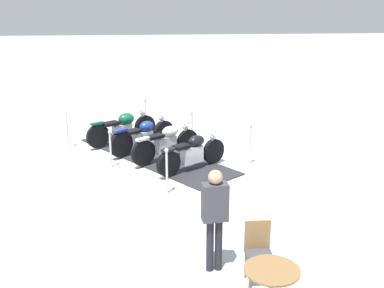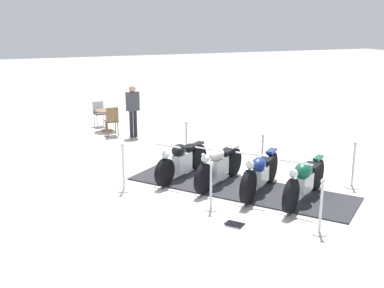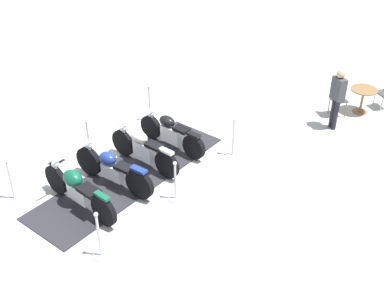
# 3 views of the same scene
# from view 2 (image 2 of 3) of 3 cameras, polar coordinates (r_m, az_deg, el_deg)

# --- Properties ---
(ground_plane) EXTENTS (80.00, 80.00, 0.00)m
(ground_plane) POSITION_cam_2_polar(r_m,az_deg,el_deg) (10.90, 5.71, -5.42)
(ground_plane) COLOR silver
(display_platform) EXTENTS (4.42, 5.08, 0.03)m
(display_platform) POSITION_cam_2_polar(r_m,az_deg,el_deg) (10.90, 5.72, -5.35)
(display_platform) COLOR #28282D
(display_platform) RESTS_ON ground_plane
(motorcycle_black) EXTENTS (1.80, 1.34, 0.95)m
(motorcycle_black) POSITION_cam_2_polar(r_m,az_deg,el_deg) (11.39, -1.28, -1.94)
(motorcycle_black) COLOR black
(motorcycle_black) RESTS_ON display_platform
(motorcycle_cream) EXTENTS (1.81, 1.36, 1.01)m
(motorcycle_cream) POSITION_cam_2_polar(r_m,az_deg,el_deg) (10.91, 3.28, -2.54)
(motorcycle_cream) COLOR black
(motorcycle_cream) RESTS_ON display_platform
(motorcycle_navy) EXTENTS (1.79, 1.58, 1.05)m
(motorcycle_navy) POSITION_cam_2_polar(r_m,az_deg,el_deg) (10.54, 8.25, -3.46)
(motorcycle_navy) COLOR black
(motorcycle_navy) RESTS_ON display_platform
(motorcycle_forest) EXTENTS (1.96, 1.41, 1.02)m
(motorcycle_forest) POSITION_cam_2_polar(r_m,az_deg,el_deg) (10.21, 13.50, -4.12)
(motorcycle_forest) COLOR black
(motorcycle_forest) RESTS_ON display_platform
(stanchion_right_rear) EXTENTS (0.31, 0.31, 1.05)m
(stanchion_right_rear) POSITION_cam_2_polar(r_m,az_deg,el_deg) (8.87, 15.32, -8.35)
(stanchion_right_rear) COLOR silver
(stanchion_right_rear) RESTS_ON ground_plane
(stanchion_right_mid) EXTENTS (0.30, 0.30, 1.03)m
(stanchion_right_mid) POSITION_cam_2_polar(r_m,az_deg,el_deg) (9.59, 2.32, -5.97)
(stanchion_right_mid) COLOR silver
(stanchion_right_mid) RESTS_ON ground_plane
(stanchion_left_front) EXTENTS (0.31, 0.31, 1.08)m
(stanchion_left_front) POSITION_cam_2_polar(r_m,az_deg,el_deg) (12.95, -0.70, -0.35)
(stanchion_left_front) COLOR silver
(stanchion_left_front) RESTS_ON ground_plane
(stanchion_left_mid) EXTENTS (0.32, 0.32, 1.01)m
(stanchion_left_mid) POSITION_cam_2_polar(r_m,az_deg,el_deg) (12.03, 8.49, -1.92)
(stanchion_left_mid) COLOR silver
(stanchion_left_mid) RESTS_ON ground_plane
(stanchion_left_rear) EXTENTS (0.34, 0.34, 1.09)m
(stanchion_left_rear) POSITION_cam_2_polar(r_m,az_deg,el_deg) (11.46, 18.92, -3.37)
(stanchion_left_rear) COLOR silver
(stanchion_left_rear) RESTS_ON ground_plane
(stanchion_right_front) EXTENTS (0.35, 0.35, 1.12)m
(stanchion_right_front) POSITION_cam_2_polar(r_m,az_deg,el_deg) (10.74, -8.31, -3.89)
(stanchion_right_front) COLOR silver
(stanchion_right_front) RESTS_ON ground_plane
(info_placard) EXTENTS (0.40, 0.41, 0.20)m
(info_placard) POSITION_cam_2_polar(r_m,az_deg,el_deg) (9.07, 5.19, -9.30)
(info_placard) COLOR #333338
(info_placard) RESTS_ON ground_plane
(cafe_table) EXTENTS (0.76, 0.76, 0.74)m
(cafe_table) POSITION_cam_2_polar(r_m,az_deg,el_deg) (16.54, -10.33, 3.47)
(cafe_table) COLOR olive
(cafe_table) RESTS_ON ground_plane
(cafe_chair_near_table) EXTENTS (0.44, 0.44, 0.89)m
(cafe_chair_near_table) POSITION_cam_2_polar(r_m,az_deg,el_deg) (17.31, -11.19, 3.84)
(cafe_chair_near_table) COLOR #B7B7BC
(cafe_chair_near_table) RESTS_ON ground_plane
(cafe_chair_across_table) EXTENTS (0.40, 0.40, 0.98)m
(cafe_chair_across_table) POSITION_cam_2_polar(r_m,az_deg,el_deg) (15.74, -9.71, 2.97)
(cafe_chair_across_table) COLOR olive
(cafe_chair_across_table) RESTS_ON ground_plane
(bystander_person) EXTENTS (0.42, 0.26, 1.72)m
(bystander_person) POSITION_cam_2_polar(r_m,az_deg,el_deg) (15.44, -7.20, 4.57)
(bystander_person) COLOR #23232D
(bystander_person) RESTS_ON ground_plane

